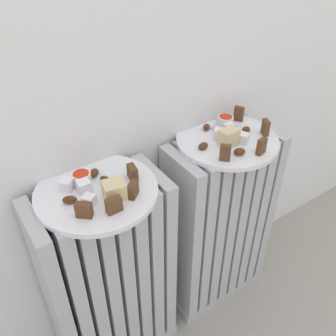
{
  "coord_description": "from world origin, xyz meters",
  "views": [
    {
      "loc": [
        -0.39,
        -0.3,
        1.08
      ],
      "look_at": [
        0.0,
        0.28,
        0.57
      ],
      "focal_mm": 39.66,
      "sensor_mm": 36.0,
      "label": 1
    }
  ],
  "objects": [
    {
      "name": "turkish_delight_left_0",
      "position": [
        -0.2,
        0.29,
        0.6
      ],
      "size": [
        0.03,
        0.03,
        0.03
      ],
      "primitive_type": "cube",
      "rotation": [
        0.0,
        0.0,
        1.55
      ],
      "color": "white",
      "rests_on": "plate_left"
    },
    {
      "name": "plate_left",
      "position": [
        -0.18,
        0.28,
        0.58
      ],
      "size": [
        0.26,
        0.26,
        0.01
      ],
      "primitive_type": "cylinder",
      "color": "white",
      "rests_on": "radiator_left"
    },
    {
      "name": "jam_bowl_left",
      "position": [
        -0.2,
        0.32,
        0.6
      ],
      "size": [
        0.04,
        0.04,
        0.02
      ],
      "color": "white",
      "rests_on": "plate_left"
    },
    {
      "name": "turkish_delight_right_1",
      "position": [
        0.16,
        0.29,
        0.6
      ],
      "size": [
        0.04,
        0.04,
        0.03
      ],
      "primitive_type": "cube",
      "rotation": [
        0.0,
        0.0,
        0.69
      ],
      "color": "white",
      "rests_on": "plate_right"
    },
    {
      "name": "dark_cake_slice_right_2",
      "position": [
        0.27,
        0.24,
        0.61
      ],
      "size": [
        0.02,
        0.03,
        0.04
      ],
      "primitive_type": "cube",
      "rotation": [
        0.0,
        0.0,
        1.15
      ],
      "color": "#56351E",
      "rests_on": "plate_right"
    },
    {
      "name": "turkish_delight_left_2",
      "position": [
        -0.23,
        0.31,
        0.6
      ],
      "size": [
        0.03,
        0.03,
        0.02
      ],
      "primitive_type": "cube",
      "rotation": [
        0.0,
        0.0,
        0.76
      ],
      "color": "white",
      "rests_on": "plate_left"
    },
    {
      "name": "medjool_date_left_2",
      "position": [
        -0.24,
        0.27,
        0.6
      ],
      "size": [
        0.03,
        0.03,
        0.02
      ],
      "primitive_type": "ellipsoid",
      "rotation": [
        0.0,
        0.0,
        2.69
      ],
      "color": "#4C2814",
      "rests_on": "plate_left"
    },
    {
      "name": "medjool_date_left_1",
      "position": [
        -0.16,
        0.33,
        0.6
      ],
      "size": [
        0.03,
        0.03,
        0.01
      ],
      "primitive_type": "ellipsoid",
      "rotation": [
        0.0,
        0.0,
        0.73
      ],
      "color": "#4C2814",
      "rests_on": "plate_left"
    },
    {
      "name": "marble_cake_slice_left_0",
      "position": [
        -0.16,
        0.23,
        0.61
      ],
      "size": [
        0.05,
        0.05,
        0.04
      ],
      "primitive_type": "cube",
      "rotation": [
        0.0,
        0.0,
        -0.18
      ],
      "color": "beige",
      "rests_on": "plate_left"
    },
    {
      "name": "dark_cake_slice_right_0",
      "position": [
        0.11,
        0.21,
        0.61
      ],
      "size": [
        0.03,
        0.03,
        0.04
      ],
      "primitive_type": "cube",
      "rotation": [
        0.0,
        0.0,
        -0.79
      ],
      "color": "#56351E",
      "rests_on": "plate_right"
    },
    {
      "name": "turkish_delight_right_2",
      "position": [
        0.2,
        0.24,
        0.6
      ],
      "size": [
        0.03,
        0.03,
        0.02
      ],
      "primitive_type": "cube",
      "rotation": [
        0.0,
        0.0,
        0.46
      ],
      "color": "white",
      "rests_on": "plate_right"
    },
    {
      "name": "medjool_date_right_2",
      "position": [
        0.15,
        0.21,
        0.6
      ],
      "size": [
        0.03,
        0.03,
        0.02
      ],
      "primitive_type": "ellipsoid",
      "rotation": [
        0.0,
        0.0,
        2.65
      ],
      "color": "#4C2814",
      "rests_on": "plate_right"
    },
    {
      "name": "medjool_date_right_3",
      "position": [
        0.24,
        0.27,
        0.6
      ],
      "size": [
        0.02,
        0.02,
        0.02
      ],
      "primitive_type": "ellipsoid",
      "rotation": [
        0.0,
        0.0,
        0.04
      ],
      "color": "#4C2814",
      "rests_on": "plate_right"
    },
    {
      "name": "dark_cake_slice_left_0",
      "position": [
        -0.23,
        0.22,
        0.61
      ],
      "size": [
        0.03,
        0.03,
        0.03
      ],
      "primitive_type": "cube",
      "rotation": [
        0.0,
        0.0,
        -0.7
      ],
      "color": "#56351E",
      "rests_on": "plate_left"
    },
    {
      "name": "turkish_delight_right_0",
      "position": [
        0.2,
        0.3,
        0.6
      ],
      "size": [
        0.02,
        0.02,
        0.02
      ],
      "primitive_type": "cube",
      "rotation": [
        0.0,
        0.0,
        0.05
      ],
      "color": "white",
      "rests_on": "plate_right"
    },
    {
      "name": "medjool_date_right_1",
      "position": [
        0.1,
        0.28,
        0.6
      ],
      "size": [
        0.03,
        0.02,
        0.02
      ],
      "primitive_type": "ellipsoid",
      "rotation": [
        0.0,
        0.0,
        0.17
      ],
      "color": "#4C2814",
      "rests_on": "plate_right"
    },
    {
      "name": "dark_cake_slice_left_1",
      "position": [
        -0.18,
        0.2,
        0.61
      ],
      "size": [
        0.03,
        0.02,
        0.03
      ],
      "primitive_type": "cube",
      "rotation": [
        0.0,
        0.0,
        0.01
      ],
      "color": "#56351E",
      "rests_on": "plate_left"
    },
    {
      "name": "dark_cake_slice_right_3",
      "position": [
        0.26,
        0.33,
        0.61
      ],
      "size": [
        0.02,
        0.03,
        0.04
      ],
      "primitive_type": "cube",
      "rotation": [
        0.0,
        0.0,
        2.12
      ],
      "color": "#56351E",
      "rests_on": "plate_right"
    },
    {
      "name": "turkish_delight_left_1",
      "position": [
        -0.21,
        0.24,
        0.6
      ],
      "size": [
        0.03,
        0.03,
        0.02
      ],
      "primitive_type": "cube",
      "rotation": [
        0.0,
        0.0,
        0.56
      ],
      "color": "white",
      "rests_on": "plate_left"
    },
    {
      "name": "medjool_date_left_0",
      "position": [
        -0.15,
        0.29,
        0.6
      ],
      "size": [
        0.02,
        0.03,
        0.02
      ],
      "primitive_type": "ellipsoid",
      "rotation": [
        0.0,
        0.0,
        1.95
      ],
      "color": "#4C2814",
      "rests_on": "plate_left"
    },
    {
      "name": "dark_cake_slice_left_3",
      "position": [
        -0.1,
        0.27,
        0.61
      ],
      "size": [
        0.02,
        0.03,
        0.03
      ],
      "primitive_type": "cube",
      "rotation": [
        0.0,
        0.0,
        1.42
      ],
      "color": "#56351E",
      "rests_on": "plate_left"
    },
    {
      "name": "medjool_date_right_0",
      "position": [
        0.16,
        0.34,
        0.6
      ],
      "size": [
        0.03,
        0.03,
        0.02
      ],
      "primitive_type": "ellipsoid",
      "rotation": [
        0.0,
        0.0,
        0.61
      ],
      "color": "#4C2814",
      "rests_on": "plate_right"
    },
    {
      "name": "plate_right",
      "position": [
        0.18,
        0.28,
        0.58
      ],
      "size": [
        0.26,
        0.26,
        0.01
      ],
      "primitive_type": "cylinder",
      "color": "white",
      "rests_on": "radiator_right"
    },
    {
      "name": "dark_cake_slice_right_1",
      "position": [
        0.2,
        0.18,
        0.61
      ],
      "size": [
        0.03,
        0.02,
        0.04
      ],
      "primitive_type": "cube",
      "rotation": [
        0.0,
        0.0,
        0.18
      ],
      "color": "#56351E",
      "rests_on": "plate_right"
    },
    {
      "name": "radiator_left",
      "position": [
        -0.18,
        0.28,
        0.28
      ],
      "size": [
        0.32,
        0.16,
        0.58
      ],
      "color": "#B2B2B7",
      "rests_on": "ground_plane"
    },
    {
      "name": "dark_cake_slice_left_2",
      "position": [
        -0.13,
        0.22,
        0.61
      ],
      "size": [
        0.03,
        0.03,
        0.03
      ],
      "primitive_type": "cube",
      "rotation": [
        0.0,
        0.0,
        0.71
      ],
      "color": "#56351E",
      "rests_on": "plate_left"
    },
    {
      "name": "jam_bowl_right",
      "position": [
        0.22,
        0.34,
        0.6
      ],
      "size": [
        0.04,
        0.04,
        0.02
      ],
      "color": "white",
      "rests_on": "plate_right"
    },
    {
      "name": "radiator_right",
      "position": [
        0.18,
        0.28,
        0.28
      ],
      "size": [
        0.32,
        0.16,
        0.58
      ],
      "color": "#B2B2B7",
      "rests_on": "ground_plane"
    },
    {
      "name": "fork",
      "position": [
        0.18,
        0.3,
        0.59
      ],
      "size": [
        0.02,
        0.11,
        0.0
      ],
      "color": "#B7B7BC",
      "rests_on": "plate_right"
    },
    {
      "name": "marble_cake_slice_right_0",
      "position": [
        0.16,
        0.25,
        0.61
      ],
      "size": [
        0.05,
        0.03,
        0.04
      ],
      "primitive_type": "cube",
      "rotation": [
        0.0,
        0.0,
        0.07
      ],
      "color": "beige",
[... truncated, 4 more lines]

